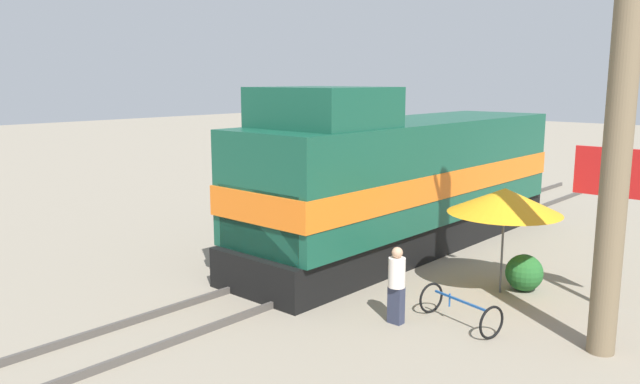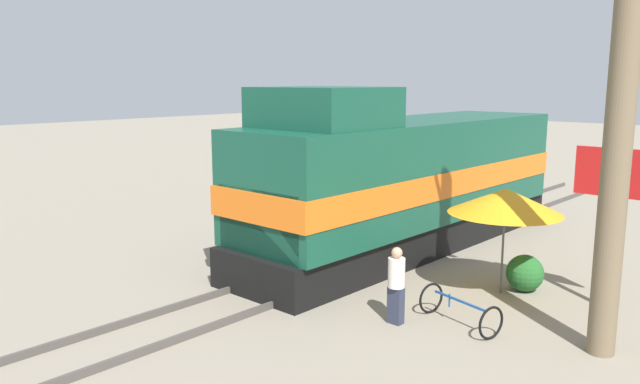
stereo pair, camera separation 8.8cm
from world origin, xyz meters
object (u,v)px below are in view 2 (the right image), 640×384
(utility_pole, at_px, (622,89))
(vendor_umbrella, at_px, (505,201))
(locomotive, at_px, (402,181))
(person_bystander, at_px, (396,283))
(bicycle, at_px, (459,309))
(billboard_sign, at_px, (618,189))

(utility_pole, relative_size, vendor_umbrella, 3.65)
(locomotive, relative_size, person_bystander, 7.78)
(bicycle, bearing_deg, billboard_sign, 161.41)
(locomotive, distance_m, vendor_umbrella, 4.20)
(vendor_umbrella, distance_m, billboard_sign, 2.30)
(billboard_sign, bearing_deg, vendor_umbrella, -164.77)
(utility_pole, bearing_deg, locomotive, 153.55)
(utility_pole, bearing_deg, person_bystander, -159.03)
(utility_pole, height_order, bicycle, utility_pole)
(billboard_sign, xyz_separation_m, bicycle, (-1.90, -2.95, -2.27))
(bicycle, bearing_deg, utility_pole, 117.58)
(person_bystander, bearing_deg, bicycle, 36.92)
(vendor_umbrella, height_order, billboard_sign, billboard_sign)
(locomotive, relative_size, vendor_umbrella, 4.84)
(locomotive, height_order, utility_pole, utility_pole)
(person_bystander, xyz_separation_m, bicycle, (1.01, 0.76, -0.51))
(vendor_umbrella, relative_size, person_bystander, 1.61)
(utility_pole, distance_m, vendor_umbrella, 4.16)
(locomotive, height_order, billboard_sign, locomotive)
(vendor_umbrella, height_order, person_bystander, vendor_umbrella)
(billboard_sign, height_order, person_bystander, billboard_sign)
(locomotive, distance_m, billboard_sign, 6.18)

